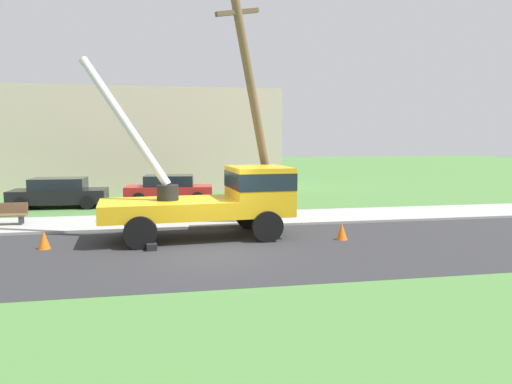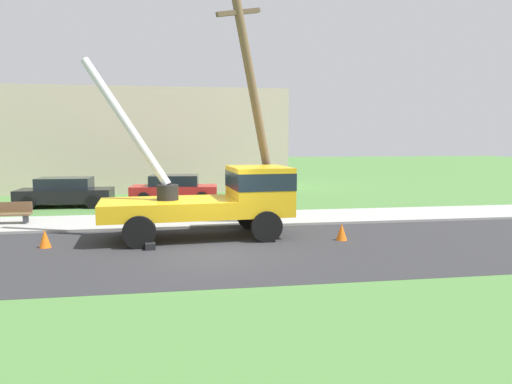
% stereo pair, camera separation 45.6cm
% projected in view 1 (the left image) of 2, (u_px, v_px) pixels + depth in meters
% --- Properties ---
extents(ground_plane, '(120.00, 120.00, 0.00)m').
position_uv_depth(ground_plane, '(191.00, 200.00, 25.83)').
color(ground_plane, '#477538').
extents(road_asphalt, '(80.00, 7.30, 0.01)m').
position_uv_depth(road_asphalt, '(214.00, 251.00, 14.12)').
color(road_asphalt, '#2B2B2D').
rests_on(road_asphalt, ground).
extents(sidewalk_strip, '(80.00, 3.34, 0.10)m').
position_uv_depth(sidewalk_strip, '(200.00, 220.00, 19.31)').
color(sidewalk_strip, '#9E9E99').
rests_on(sidewalk_strip, ground).
extents(utility_truck, '(6.92, 3.22, 5.98)m').
position_uv_depth(utility_truck, '(222.00, 195.00, 16.13)').
color(utility_truck, gold).
rests_on(utility_truck, ground).
extents(leaning_utility_pole, '(2.65, 1.42, 8.85)m').
position_uv_depth(leaning_utility_pole, '(254.00, 105.00, 17.66)').
color(leaning_utility_pole, brown).
rests_on(leaning_utility_pole, ground).
extents(traffic_cone_ahead, '(0.36, 0.36, 0.56)m').
position_uv_depth(traffic_cone_ahead, '(342.00, 231.00, 15.72)').
color(traffic_cone_ahead, orange).
rests_on(traffic_cone_ahead, ground).
extents(traffic_cone_behind, '(0.36, 0.36, 0.56)m').
position_uv_depth(traffic_cone_behind, '(44.00, 240.00, 14.39)').
color(traffic_cone_behind, orange).
rests_on(traffic_cone_behind, ground).
extents(parked_sedan_black, '(4.44, 2.09, 1.42)m').
position_uv_depth(parked_sedan_black, '(59.00, 193.00, 23.10)').
color(parked_sedan_black, black).
rests_on(parked_sedan_black, ground).
extents(parked_sedan_red, '(4.54, 2.27, 1.42)m').
position_uv_depth(parked_sedan_red, '(169.00, 189.00, 24.89)').
color(parked_sedan_red, '#B21E1E').
rests_on(parked_sedan_red, ground).
extents(park_bench, '(1.60, 0.45, 0.90)m').
position_uv_depth(park_bench, '(4.00, 215.00, 17.94)').
color(park_bench, brown).
rests_on(park_bench, ground).
extents(lowrise_building_backdrop, '(18.00, 6.00, 6.40)m').
position_uv_depth(lowrise_building_backdrop, '(137.00, 140.00, 31.34)').
color(lowrise_building_backdrop, beige).
rests_on(lowrise_building_backdrop, ground).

